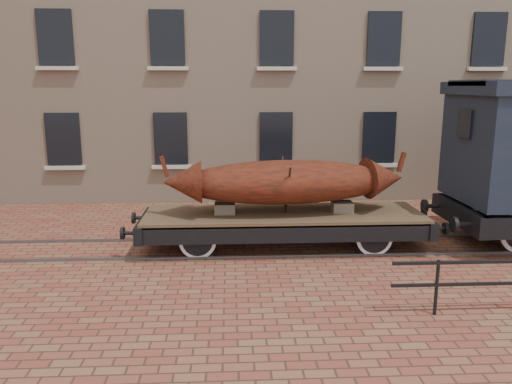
{
  "coord_description": "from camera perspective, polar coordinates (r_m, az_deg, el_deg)",
  "views": [
    {
      "loc": [
        -0.53,
        -11.69,
        3.91
      ],
      "look_at": [
        0.1,
        0.5,
        1.3
      ],
      "focal_mm": 35.0,
      "sensor_mm": 36.0,
      "label": 1
    }
  ],
  "objects": [
    {
      "name": "ground",
      "position": [
        12.34,
        -0.34,
        -6.41
      ],
      "size": [
        90.0,
        90.0,
        0.0
      ],
      "primitive_type": "plane",
      "color": "brown"
    },
    {
      "name": "warehouse_cream",
      "position": [
        22.18,
        6.63,
        20.01
      ],
      "size": [
        40.0,
        10.19,
        14.0
      ],
      "color": "beige",
      "rests_on": "ground"
    },
    {
      "name": "rail_track",
      "position": [
        12.33,
        -0.34,
        -6.27
      ],
      "size": [
        30.0,
        1.52,
        0.06
      ],
      "color": "#59595E",
      "rests_on": "ground"
    },
    {
      "name": "flatcar_wagon",
      "position": [
        12.19,
        3.18,
        -3.16
      ],
      "size": [
        7.57,
        2.05,
        1.14
      ],
      "color": "#4A3D24",
      "rests_on": "ground"
    },
    {
      "name": "iron_boat",
      "position": [
        11.98,
        3.44,
        1.2
      ],
      "size": [
        5.93,
        1.95,
        1.45
      ],
      "color": "maroon",
      "rests_on": "flatcar_wagon"
    }
  ]
}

